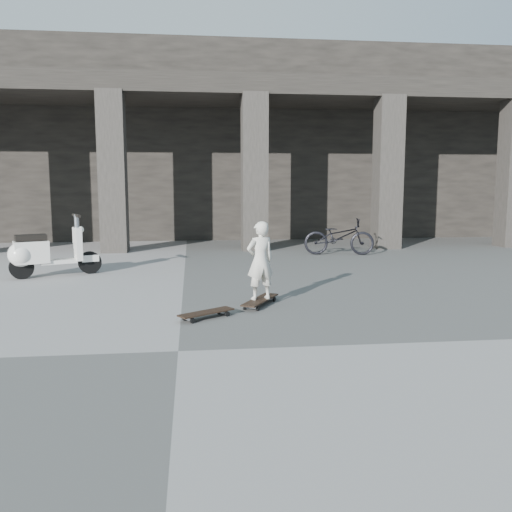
{
  "coord_description": "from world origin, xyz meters",
  "views": [
    {
      "loc": [
        0.16,
        -5.53,
        1.75
      ],
      "look_at": [
        1.12,
        2.51,
        0.65
      ],
      "focal_mm": 38.0,
      "sensor_mm": 36.0,
      "label": 1
    }
  ],
  "objects": [
    {
      "name": "ground",
      "position": [
        0.0,
        0.0,
        0.0
      ],
      "size": [
        90.0,
        90.0,
        0.0
      ],
      "primitive_type": "plane",
      "color": "#50504E",
      "rests_on": "ground"
    },
    {
      "name": "colonnade",
      "position": [
        -0.0,
        13.77,
        3.03
      ],
      "size": [
        28.0,
        8.82,
        6.0
      ],
      "color": "black",
      "rests_on": "ground"
    },
    {
      "name": "longboard",
      "position": [
        1.12,
        2.01,
        0.07
      ],
      "size": [
        0.64,
        0.91,
        0.09
      ],
      "rotation": [
        0.0,
        0.0,
        1.06
      ],
      "color": "black",
      "rests_on": "ground"
    },
    {
      "name": "skateboard_spare",
      "position": [
        0.33,
        1.34,
        0.07
      ],
      "size": [
        0.76,
        0.6,
        0.09
      ],
      "rotation": [
        0.0,
        0.0,
        0.59
      ],
      "color": "black",
      "rests_on": "ground"
    },
    {
      "name": "child",
      "position": [
        1.12,
        2.01,
        0.65
      ],
      "size": [
        0.47,
        0.38,
        1.12
      ],
      "primitive_type": "imported",
      "rotation": [
        0.0,
        0.0,
        3.45
      ],
      "color": "beige",
      "rests_on": "longboard"
    },
    {
      "name": "scooter",
      "position": [
        -2.65,
        4.8,
        0.46
      ],
      "size": [
        1.58,
        0.88,
        1.16
      ],
      "rotation": [
        0.0,
        0.0,
        0.4
      ],
      "color": "black",
      "rests_on": "ground"
    },
    {
      "name": "bicycle",
      "position": [
        3.73,
        7.28,
        0.44
      ],
      "size": [
        1.77,
        0.88,
        0.89
      ],
      "primitive_type": "imported",
      "rotation": [
        0.0,
        0.0,
        1.39
      ],
      "color": "black",
      "rests_on": "ground"
    }
  ]
}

